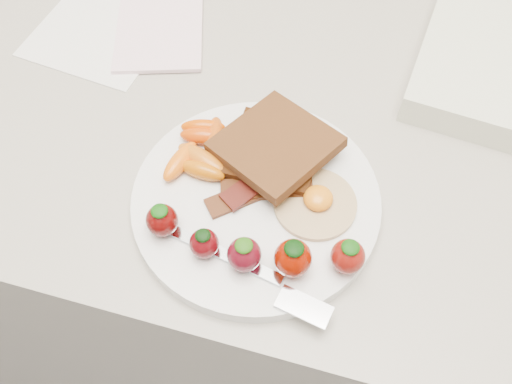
# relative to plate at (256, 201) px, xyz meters

# --- Properties ---
(counter) EXTENTS (2.00, 0.60, 0.90)m
(counter) POSITION_rel_plate_xyz_m (0.01, 0.14, -0.46)
(counter) COLOR gray
(counter) RESTS_ON ground
(plate) EXTENTS (0.27, 0.27, 0.02)m
(plate) POSITION_rel_plate_xyz_m (0.00, 0.00, 0.00)
(plate) COLOR white
(plate) RESTS_ON counter
(toast_lower) EXTENTS (0.10, 0.10, 0.01)m
(toast_lower) POSITION_rel_plate_xyz_m (0.01, 0.06, 0.02)
(toast_lower) COLOR black
(toast_lower) RESTS_ON plate
(toast_upper) EXTENTS (0.15, 0.15, 0.03)m
(toast_upper) POSITION_rel_plate_xyz_m (0.01, 0.06, 0.03)
(toast_upper) COLOR black
(toast_upper) RESTS_ON toast_lower
(fried_egg) EXTENTS (0.12, 0.12, 0.02)m
(fried_egg) POSITION_rel_plate_xyz_m (0.06, 0.01, 0.01)
(fried_egg) COLOR beige
(fried_egg) RESTS_ON plate
(bacon_strips) EXTENTS (0.11, 0.11, 0.01)m
(bacon_strips) POSITION_rel_plate_xyz_m (0.00, 0.01, 0.01)
(bacon_strips) COLOR #361002
(bacon_strips) RESTS_ON plate
(baby_carrots) EXTENTS (0.07, 0.10, 0.02)m
(baby_carrots) POSITION_rel_plate_xyz_m (-0.08, 0.04, 0.02)
(baby_carrots) COLOR #C63F04
(baby_carrots) RESTS_ON plate
(strawberries) EXTENTS (0.22, 0.06, 0.05)m
(strawberries) POSITION_rel_plate_xyz_m (0.02, -0.07, 0.03)
(strawberries) COLOR #4B0606
(strawberries) RESTS_ON plate
(fork) EXTENTS (0.18, 0.07, 0.00)m
(fork) POSITION_rel_plate_xyz_m (0.03, -0.09, 0.01)
(fork) COLOR silver
(fork) RESTS_ON plate
(paper_sheet) EXTENTS (0.20, 0.25, 0.00)m
(paper_sheet) POSITION_rel_plate_xyz_m (-0.27, 0.24, -0.01)
(paper_sheet) COLOR white
(paper_sheet) RESTS_ON counter
(notepad) EXTENTS (0.16, 0.19, 0.01)m
(notepad) POSITION_rel_plate_xyz_m (-0.20, 0.24, -0.00)
(notepad) COLOR #F7CEDC
(notepad) RESTS_ON paper_sheet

